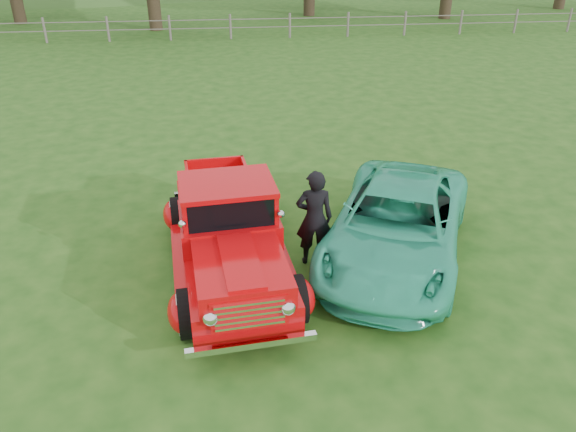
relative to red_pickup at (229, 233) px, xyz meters
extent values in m
plane|color=#1D4913|center=(0.43, -0.90, -0.80)|extent=(140.00, 140.00, 0.00)
ellipsoid|color=#2D5E22|center=(-17.57, 57.10, -5.75)|extent=(84.00, 60.00, 18.00)
ellipsoid|color=#2D5E22|center=(20.43, 61.10, -4.65)|extent=(72.00, 52.00, 14.00)
cube|color=#696059|center=(0.43, 21.10, -0.25)|extent=(48.00, 0.04, 0.04)
cube|color=#696059|center=(0.43, 21.10, 0.15)|extent=(48.00, 0.04, 0.04)
cylinder|color=black|center=(-0.67, -1.59, -0.42)|extent=(0.32, 0.78, 0.76)
cylinder|color=black|center=(0.98, -1.42, -0.42)|extent=(0.32, 0.78, 0.76)
cylinder|color=black|center=(-0.99, 1.49, -0.42)|extent=(0.32, 0.78, 0.76)
cylinder|color=black|center=(0.66, 1.66, -0.42)|extent=(0.32, 0.78, 0.76)
cube|color=#C0060A|center=(0.00, 0.04, -0.22)|extent=(2.02, 4.74, 0.44)
ellipsoid|color=#C0060A|center=(-0.74, -1.60, -0.38)|extent=(0.49, 0.79, 0.54)
ellipsoid|color=#C0060A|center=(1.05, -1.41, -0.38)|extent=(0.49, 0.79, 0.54)
ellipsoid|color=#C0060A|center=(-1.06, 1.49, -0.38)|extent=(0.49, 0.79, 0.54)
ellipsoid|color=#C0060A|center=(0.73, 1.67, -0.38)|extent=(0.49, 0.79, 0.54)
cube|color=#C0060A|center=(0.16, -1.50, 0.17)|extent=(1.49, 1.73, 0.42)
cube|color=#C0060A|center=(0.01, -0.06, 0.19)|extent=(1.73, 1.51, 0.44)
cube|color=black|center=(0.01, -0.06, 0.66)|extent=(1.55, 1.26, 0.50)
cube|color=#C0060A|center=(0.01, -0.06, 0.94)|extent=(1.64, 1.37, 0.08)
cube|color=#C0060A|center=(-0.14, 1.38, 0.15)|extent=(1.37, 2.06, 0.45)
cube|color=white|center=(0.24, -2.31, 0.05)|extent=(1.07, 0.21, 0.50)
cube|color=white|center=(0.25, -2.41, -0.38)|extent=(1.81, 0.29, 0.10)
cube|color=white|center=(-0.25, 2.44, -0.38)|extent=(1.71, 0.28, 0.10)
imported|color=#2DB68B|center=(2.99, 0.18, -0.12)|extent=(4.07, 5.36, 1.35)
imported|color=black|center=(1.49, 0.19, 0.10)|extent=(0.68, 0.47, 1.79)
camera|label=1|loc=(0.09, -8.30, 4.77)|focal=35.00mm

